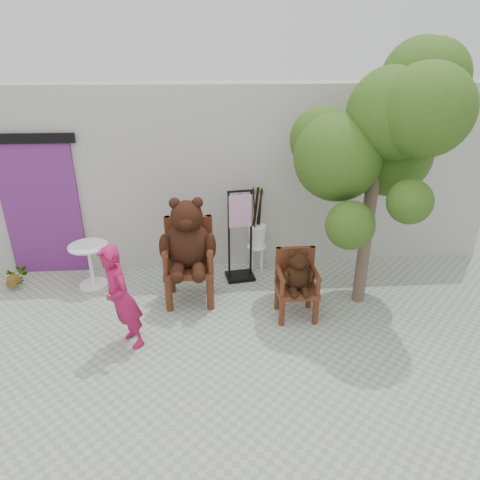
{
  "coord_description": "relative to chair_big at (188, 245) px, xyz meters",
  "views": [
    {
      "loc": [
        -0.28,
        -4.14,
        3.45
      ],
      "look_at": [
        0.13,
        1.49,
        0.95
      ],
      "focal_mm": 32.0,
      "sensor_mm": 36.0,
      "label": 1
    }
  ],
  "objects": [
    {
      "name": "ground_plane",
      "position": [
        0.62,
        -1.47,
        -0.9
      ],
      "size": [
        60.0,
        60.0,
        0.0
      ],
      "primitive_type": "plane",
      "color": "#999F8E",
      "rests_on": "ground"
    },
    {
      "name": "back_wall",
      "position": [
        0.62,
        1.63,
        0.6
      ],
      "size": [
        9.0,
        1.0,
        3.0
      ],
      "primitive_type": "cube",
      "color": "#B0ADA5",
      "rests_on": "ground"
    },
    {
      "name": "doorway",
      "position": [
        -2.38,
        1.11,
        0.26
      ],
      "size": [
        1.4,
        0.11,
        2.33
      ],
      "color": "#67246C",
      "rests_on": "ground"
    },
    {
      "name": "chair_big",
      "position": [
        0.0,
        0.0,
        0.0
      ],
      "size": [
        0.8,
        0.85,
        1.62
      ],
      "color": "#431D0E",
      "rests_on": "ground"
    },
    {
      "name": "chair_small",
      "position": [
        1.49,
        -0.52,
        -0.3
      ],
      "size": [
        0.56,
        0.55,
        1.02
      ],
      "color": "#431D0E",
      "rests_on": "ground"
    },
    {
      "name": "person",
      "position": [
        -0.78,
        -1.06,
        -0.2
      ],
      "size": [
        0.57,
        0.62,
        1.41
      ],
      "primitive_type": "imported",
      "rotation": [
        0.0,
        0.0,
        -0.97
      ],
      "color": "#A41447",
      "rests_on": "ground"
    },
    {
      "name": "cafe_table",
      "position": [
        -1.57,
        0.54,
        -0.46
      ],
      "size": [
        0.6,
        0.6,
        0.7
      ],
      "rotation": [
        0.0,
        0.0,
        -0.18
      ],
      "color": "white",
      "rests_on": "ground"
    },
    {
      "name": "display_stand",
      "position": [
        0.79,
        0.61,
        -0.32
      ],
      "size": [
        0.5,
        0.41,
        1.51
      ],
      "rotation": [
        0.0,
        0.0,
        0.15
      ],
      "color": "black",
      "rests_on": "ground"
    },
    {
      "name": "stool_bucket",
      "position": [
        1.09,
        0.89,
        -0.26
      ],
      "size": [
        0.32,
        0.32,
        1.45
      ],
      "rotation": [
        0.0,
        0.0,
        -0.01
      ],
      "color": "white",
      "rests_on": "ground"
    },
    {
      "name": "tree",
      "position": [
        2.62,
        -0.14,
        1.62
      ],
      "size": [
        2.12,
        1.95,
        3.64
      ],
      "rotation": [
        0.0,
        0.0,
        0.25
      ],
      "color": "#48382B",
      "rests_on": "ground"
    },
    {
      "name": "potted_plant",
      "position": [
        -2.78,
        0.57,
        -0.72
      ],
      "size": [
        0.35,
        0.31,
        0.36
      ],
      "primitive_type": "imported",
      "rotation": [
        0.0,
        0.0,
        0.09
      ],
      "color": "#1F3B10",
      "rests_on": "ground"
    }
  ]
}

